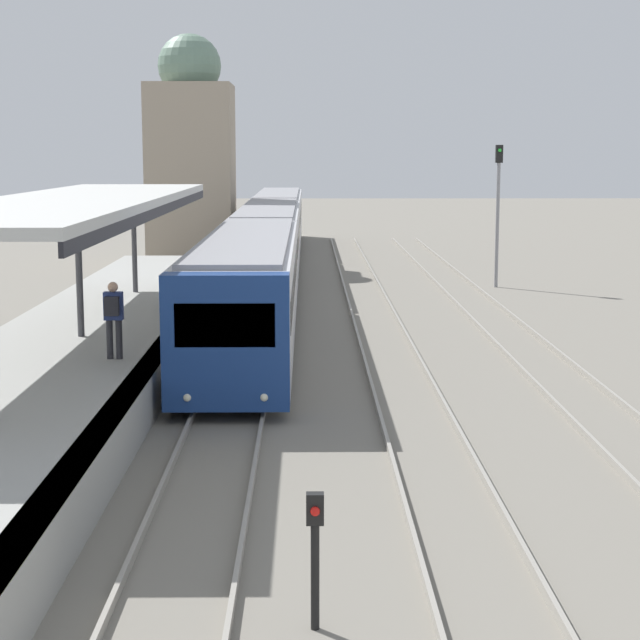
# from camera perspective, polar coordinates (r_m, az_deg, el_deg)

# --- Properties ---
(platform_canopy) EXTENTS (4.00, 20.62, 3.34)m
(platform_canopy) POSITION_cam_1_polar(r_m,az_deg,el_deg) (26.06, -12.75, 6.12)
(platform_canopy) COLOR beige
(platform_canopy) RESTS_ON station_platform
(person_on_platform) EXTENTS (0.40, 0.40, 1.66)m
(person_on_platform) POSITION_cam_1_polar(r_m,az_deg,el_deg) (23.19, -10.97, 0.33)
(person_on_platform) COLOR #2D2D33
(person_on_platform) RESTS_ON station_platform
(train_near) EXTENTS (2.56, 48.55, 3.13)m
(train_near) POSITION_cam_1_polar(r_m,az_deg,el_deg) (45.16, -2.76, 4.31)
(train_near) COLOR navy
(train_near) RESTS_ON ground_plane
(signal_post_near) EXTENTS (0.20, 0.21, 1.61)m
(signal_post_near) POSITION_cam_1_polar(r_m,az_deg,el_deg) (12.29, -0.27, -11.89)
(signal_post_near) COLOR black
(signal_post_near) RESTS_ON ground_plane
(signal_mast_far) EXTENTS (0.28, 0.29, 5.66)m
(signal_mast_far) POSITION_cam_1_polar(r_m,az_deg,el_deg) (43.33, 9.47, 6.36)
(signal_mast_far) COLOR gray
(signal_mast_far) RESTS_ON ground_plane
(distant_domed_building) EXTENTS (4.00, 4.00, 10.88)m
(distant_domed_building) POSITION_cam_1_polar(r_m,az_deg,el_deg) (51.92, -6.89, 8.60)
(distant_domed_building) COLOR gray
(distant_domed_building) RESTS_ON ground_plane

